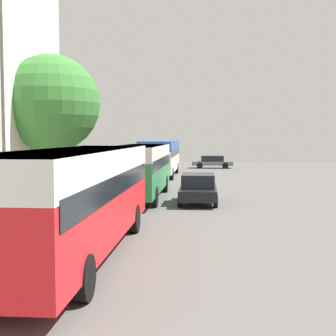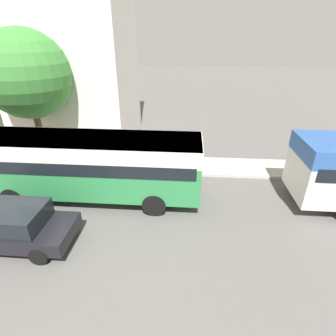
% 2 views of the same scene
% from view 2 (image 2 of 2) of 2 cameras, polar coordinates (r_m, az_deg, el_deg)
% --- Properties ---
extents(building_far_terrace, '(6.44, 7.34, 13.53)m').
position_cam_2_polar(building_far_terrace, '(19.47, -20.62, 25.32)').
color(building_far_terrace, silver).
rests_on(building_far_terrace, ground_plane).
extents(bus_following, '(2.53, 10.03, 2.95)m').
position_cam_2_polar(bus_following, '(12.06, -17.25, 1.70)').
color(bus_following, '#2D8447').
rests_on(bus_following, ground_plane).
extents(car_distant, '(1.93, 4.21, 1.53)m').
position_cam_2_polar(car_distant, '(10.98, -30.62, -10.77)').
color(car_distant, black).
rests_on(car_distant, ground_plane).
extents(street_tree, '(4.53, 4.53, 7.10)m').
position_cam_2_polar(street_tree, '(16.22, -28.40, 17.40)').
color(street_tree, brown).
rests_on(street_tree, sidewalk).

